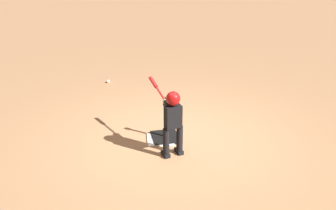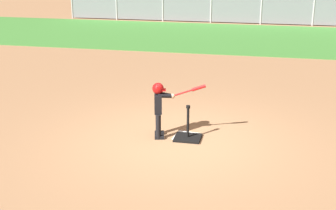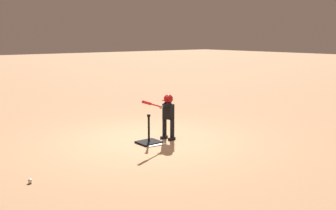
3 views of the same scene
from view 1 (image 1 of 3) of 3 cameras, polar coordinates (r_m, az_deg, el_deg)
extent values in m
plane|color=#99704C|center=(6.65, 1.22, -5.09)|extent=(90.00, 90.00, 0.00)
cube|color=white|center=(6.64, -1.12, -5.01)|extent=(0.49, 0.49, 0.02)
cube|color=black|center=(6.69, -0.39, -4.69)|extent=(0.49, 0.44, 0.04)
cylinder|color=black|center=(6.55, -0.39, -2.33)|extent=(0.05, 0.05, 0.57)
cylinder|color=black|center=(6.42, -0.40, 0.18)|extent=(0.08, 0.08, 0.05)
cylinder|color=black|center=(6.05, -0.28, -5.52)|extent=(0.12, 0.12, 0.48)
cube|color=black|center=(6.17, -0.35, -7.16)|extent=(0.20, 0.13, 0.06)
cylinder|color=black|center=(6.14, 1.69, -5.08)|extent=(0.12, 0.12, 0.48)
cube|color=black|center=(6.26, 1.59, -6.70)|extent=(0.20, 0.13, 0.06)
cube|color=black|center=(5.91, 0.74, -1.71)|extent=(0.19, 0.28, 0.36)
sphere|color=tan|center=(5.79, 0.75, 0.83)|extent=(0.18, 0.18, 0.18)
sphere|color=maroon|center=(5.79, 0.75, 0.94)|extent=(0.22, 0.22, 0.22)
cube|color=maroon|center=(5.87, 0.37, 1.00)|extent=(0.14, 0.18, 0.01)
cylinder|color=black|center=(5.94, -0.17, 0.14)|extent=(0.29, 0.09, 0.10)
cylinder|color=black|center=(5.97, 0.54, 0.27)|extent=(0.29, 0.21, 0.10)
sphere|color=tan|center=(6.07, -0.35, 0.52)|extent=(0.09, 0.09, 0.09)
cylinder|color=red|center=(6.29, -1.47, 2.27)|extent=(0.60, 0.17, 0.22)
cylinder|color=red|center=(6.43, -2.15, 3.32)|extent=(0.28, 0.12, 0.14)
cylinder|color=black|center=(6.06, -0.27, 0.40)|extent=(0.04, 0.05, 0.05)
sphere|color=white|center=(9.31, -8.66, 3.43)|extent=(0.07, 0.07, 0.07)
camera|label=2|loc=(11.62, 43.50, 18.79)|focal=50.00mm
camera|label=3|loc=(12.31, -41.52, 14.16)|focal=42.00mm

